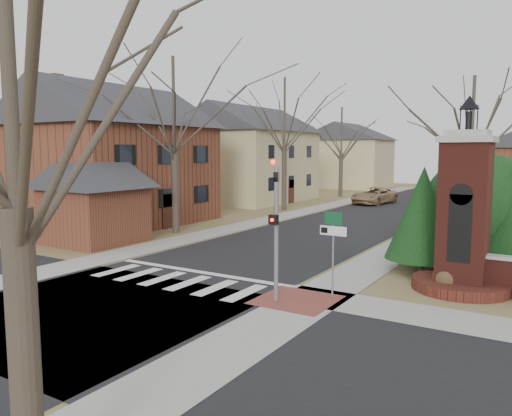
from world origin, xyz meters
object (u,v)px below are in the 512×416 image
Objects in this scene: traffic_signal_pole at (276,220)px; sign_post at (333,237)px; pickup_truck at (374,196)px; brick_gate_monument at (464,227)px; distant_car at (470,189)px.

traffic_signal_pole is 1.64× the size of sign_post.
sign_post reaches higher than pickup_truck.
brick_gate_monument reaches higher than traffic_signal_pole.
traffic_signal_pole is 6.47m from brick_gate_monument.
pickup_truck is (-6.71, 29.70, -1.86)m from traffic_signal_pole.
distant_car is at bearing 76.09° from pickup_truck.
pickup_truck is 15.12m from distant_car.
brick_gate_monument is at bearing 41.42° from sign_post.
brick_gate_monument is 27.77m from pickup_truck.
distant_car is (5.81, 13.96, -0.05)m from pickup_truck.
pickup_truck is 1.28× the size of distant_car.
pickup_truck is at bearing 114.29° from brick_gate_monument.
traffic_signal_pole is at bearing -68.60° from pickup_truck.
sign_post is 0.67× the size of distant_car.
sign_post is at bearing -138.58° from brick_gate_monument.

